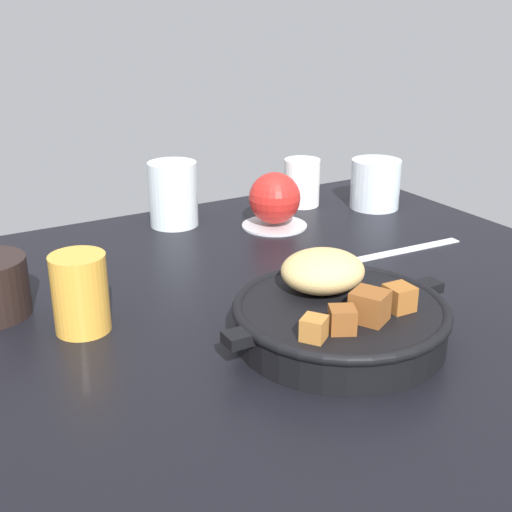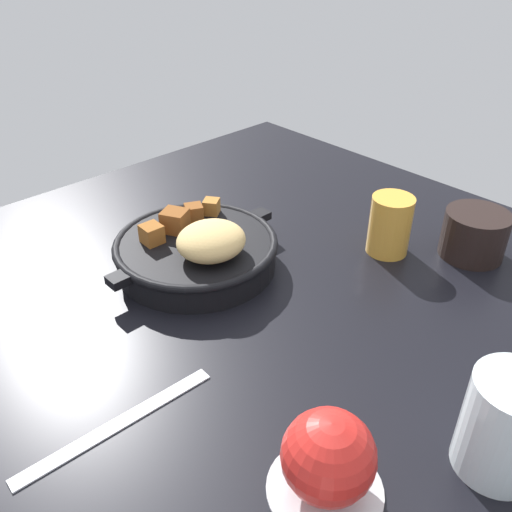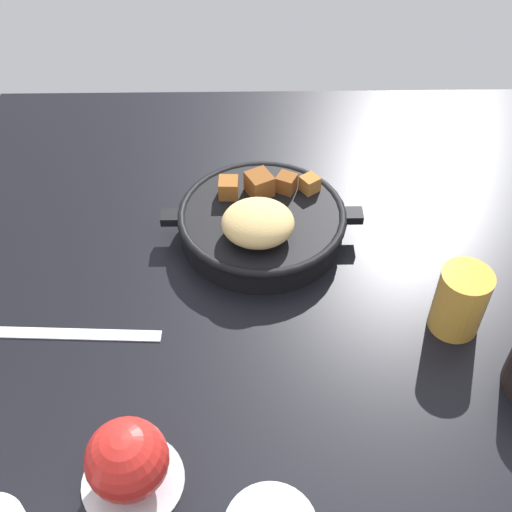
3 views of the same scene
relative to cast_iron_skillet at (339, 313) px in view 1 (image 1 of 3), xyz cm
name	(u,v)px [view 1 (image 1 of 3)]	position (x,y,z in cm)	size (l,w,h in cm)	color
ground_plane	(283,325)	(-2.16, 7.43, -4.20)	(95.34, 89.71, 2.40)	black
cast_iron_skillet	(339,313)	(0.00, 0.00, 0.00)	(27.20, 22.89, 8.54)	black
saucer_plate	(274,225)	(13.60, 35.14, -2.70)	(10.32, 10.32, 0.60)	#B7BABF
red_apple	(275,198)	(13.60, 35.14, 1.66)	(8.11, 8.11, 8.11)	red
butter_knife	(399,251)	(23.04, 16.50, -2.82)	(21.33, 1.60, 0.36)	silver
juice_glass_amber	(80,293)	(-22.92, 15.65, 1.38)	(6.07, 6.07, 8.76)	gold
white_creamer_pitcher	(302,182)	(23.79, 42.76, 1.04)	(6.15, 6.15, 8.07)	white
water_glass_tall	(173,194)	(0.25, 43.89, 2.08)	(7.67, 7.67, 10.15)	silver
water_glass_short	(375,184)	(33.85, 35.29, 1.17)	(8.39, 8.39, 8.33)	silver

